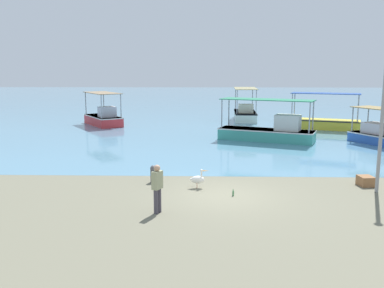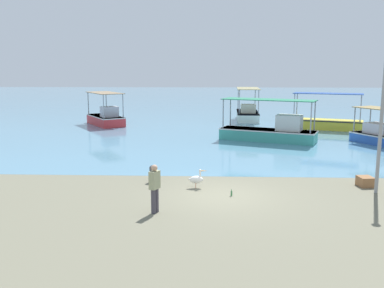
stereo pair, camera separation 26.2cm
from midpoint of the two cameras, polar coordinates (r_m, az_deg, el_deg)
name	(u,v)px [view 2 (the right image)]	position (r m, az deg, el deg)	size (l,w,h in m)	color
ground	(223,196)	(16.80, 4.63, -6.91)	(120.00, 120.00, 0.00)	#6D6A55
harbor_water	(213,101)	(64.24, 2.95, 5.74)	(110.00, 90.00, 0.00)	#588BA7
fishing_boat_outer	(106,118)	(37.81, -11.20, 3.48)	(4.19, 5.02, 2.81)	red
fishing_boat_near_right	(247,114)	(40.69, 7.59, 4.05)	(2.24, 5.42, 3.03)	white
fishing_boat_center	(271,131)	(29.45, 10.76, 1.72)	(6.64, 4.07, 2.82)	teal
fishing_boat_far_left	(327,122)	(36.30, 17.70, 2.78)	(5.86, 3.56, 2.91)	gold
pelican	(196,179)	(17.71, 1.03, -4.71)	(0.80, 0.29, 0.80)	#E0997A
lamp_post	(383,104)	(18.09, 24.46, 4.84)	(0.28, 0.28, 6.32)	gray
mooring_bollard	(152,173)	(18.67, -4.91, -3.88)	(0.27, 0.27, 0.75)	#47474C
fisherman_standing	(155,187)	(14.66, -4.49, -5.76)	(0.38, 0.46, 1.69)	#443E49
cargo_crate	(365,182)	(19.46, 22.46, -4.64)	(0.65, 0.56, 0.41)	#91623C
glass_bottle	(231,193)	(16.77, 5.73, -6.57)	(0.07, 0.07, 0.27)	#3F7F4C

